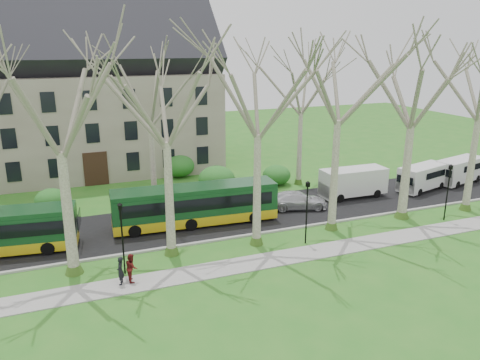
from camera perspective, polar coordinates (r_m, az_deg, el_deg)
name	(u,v)px	position (r m, az deg, el deg)	size (l,w,h in m)	color
ground	(217,251)	(30.85, -2.87, -8.63)	(120.00, 120.00, 0.00)	#2A7020
sidewalk	(230,267)	(28.71, -1.28, -10.56)	(70.00, 2.00, 0.06)	gray
road	(194,221)	(35.69, -5.67, -5.05)	(80.00, 8.00, 0.06)	black
curb	(210,241)	(32.12, -3.72, -7.45)	(80.00, 0.25, 0.14)	#A5A39E
building	(85,93)	(50.89, -18.34, 10.02)	(26.50, 12.20, 16.00)	gray
tree_row_verge	(213,145)	(28.87, -3.26, 4.30)	(49.00, 7.00, 14.00)	gray
tree_row_far	(158,132)	(38.92, -10.01, 5.75)	(33.00, 7.00, 12.00)	gray
lamp_row	(221,219)	(28.96, -2.32, -4.81)	(36.22, 0.22, 4.30)	black
hedges	(116,185)	(42.52, -14.89, -0.59)	(30.60, 8.60, 2.00)	#185521
bus_follow	(195,205)	(34.65, -5.45, -3.00)	(12.05, 2.51, 3.01)	#113E1C
sedan	(297,200)	(38.19, 7.00, -2.47)	(1.95, 4.80, 1.39)	silver
van_a	(353,183)	(41.82, 13.63, -0.33)	(5.75, 2.09, 2.51)	silver
van_b	(423,178)	(45.65, 21.37, 0.25)	(5.24, 1.91, 2.29)	silver
van_c	(460,171)	(49.37, 25.20, 1.01)	(5.41, 1.97, 2.36)	silver
pedestrian_a	(120,271)	(27.29, -14.38, -10.66)	(0.59, 0.39, 1.62)	black
pedestrian_b	(132,267)	(27.48, -13.09, -10.34)	(0.80, 0.62, 1.64)	#5D1515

